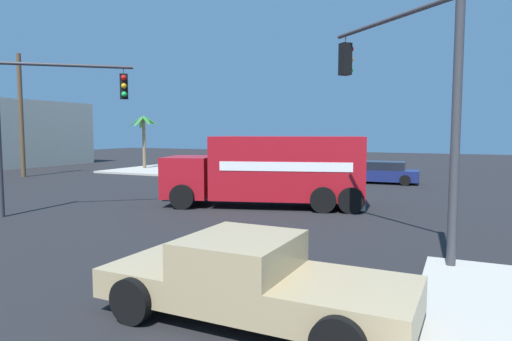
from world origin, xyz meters
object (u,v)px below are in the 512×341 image
(pickup_tan, at_px, (251,276))
(utility_pole, at_px, (21,114))
(sedan_navy, at_px, (382,173))
(traffic_light_secondary, at_px, (410,88))
(delivery_truck, at_px, (271,170))
(palm_tree_far, at_px, (144,132))
(traffic_light_primary, at_px, (45,111))

(pickup_tan, bearing_deg, utility_pole, 58.70)
(sedan_navy, height_order, utility_pole, utility_pole)
(traffic_light_secondary, distance_m, sedan_navy, 16.74)
(traffic_light_secondary, bearing_deg, delivery_truck, 47.98)
(palm_tree_far, distance_m, utility_pole, 9.07)
(traffic_light_secondary, bearing_deg, pickup_tan, 160.51)
(delivery_truck, height_order, traffic_light_primary, traffic_light_primary)
(delivery_truck, xyz_separation_m, pickup_tan, (-10.64, -4.14, -0.79))
(delivery_truck, height_order, utility_pole, utility_pole)
(sedan_navy, bearing_deg, traffic_light_primary, 148.96)
(sedan_navy, bearing_deg, pickup_tan, -176.42)
(palm_tree_far, bearing_deg, utility_pole, 154.47)
(palm_tree_far, bearing_deg, pickup_tan, -138.24)
(traffic_light_secondary, relative_size, pickup_tan, 1.17)
(sedan_navy, bearing_deg, utility_pole, 105.79)
(traffic_light_primary, bearing_deg, sedan_navy, -31.04)
(traffic_light_secondary, height_order, utility_pole, utility_pole)
(traffic_light_secondary, height_order, sedan_navy, traffic_light_secondary)
(traffic_light_secondary, relative_size, palm_tree_far, 1.43)
(traffic_light_secondary, bearing_deg, traffic_light_primary, 89.54)
(delivery_truck, relative_size, traffic_light_primary, 1.47)
(traffic_light_secondary, bearing_deg, palm_tree_far, 51.62)
(palm_tree_far, relative_size, utility_pole, 0.51)
(palm_tree_far, bearing_deg, traffic_light_secondary, -128.38)
(pickup_tan, relative_size, sedan_navy, 1.19)
(traffic_light_primary, height_order, pickup_tan, traffic_light_primary)
(traffic_light_primary, relative_size, palm_tree_far, 1.36)
(pickup_tan, distance_m, sedan_navy, 21.32)
(palm_tree_far, bearing_deg, traffic_light_primary, -151.54)
(traffic_light_primary, relative_size, traffic_light_secondary, 0.95)
(sedan_navy, xyz_separation_m, utility_pole, (-6.50, 22.98, 3.68))
(delivery_truck, xyz_separation_m, traffic_light_primary, (-5.30, 6.78, 2.34))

